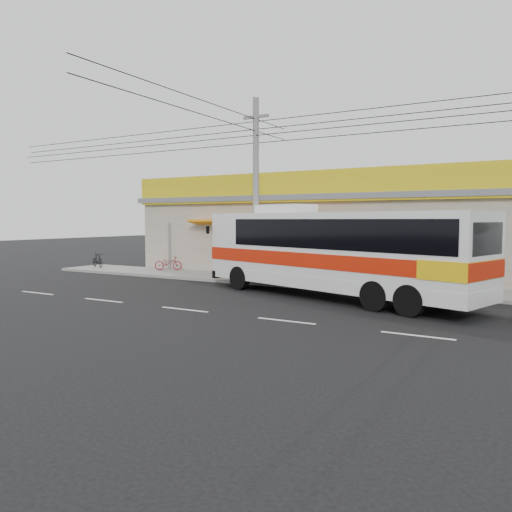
{
  "coord_description": "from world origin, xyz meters",
  "views": [
    {
      "loc": [
        10.84,
        -16.35,
        3.18
      ],
      "look_at": [
        0.33,
        2.0,
        1.63
      ],
      "focal_mm": 35.0,
      "sensor_mm": 36.0,
      "label": 1
    }
  ],
  "objects_px": {
    "coach_bus": "(335,248)",
    "utility_pole": "(256,131)",
    "motorbike_red": "(168,263)",
    "motorbike_dark": "(98,260)"
  },
  "relations": [
    {
      "from": "coach_bus",
      "to": "utility_pole",
      "type": "height_order",
      "value": "utility_pole"
    },
    {
      "from": "motorbike_red",
      "to": "motorbike_dark",
      "type": "height_order",
      "value": "motorbike_dark"
    },
    {
      "from": "motorbike_dark",
      "to": "utility_pole",
      "type": "bearing_deg",
      "value": -74.36
    },
    {
      "from": "motorbike_dark",
      "to": "utility_pole",
      "type": "distance_m",
      "value": 14.07
    },
    {
      "from": "motorbike_red",
      "to": "motorbike_dark",
      "type": "relative_size",
      "value": 1.06
    },
    {
      "from": "motorbike_dark",
      "to": "coach_bus",
      "type": "bearing_deg",
      "value": -80.29
    },
    {
      "from": "coach_bus",
      "to": "motorbike_dark",
      "type": "xyz_separation_m",
      "value": [
        -17.23,
        3.5,
        -1.43
      ]
    },
    {
      "from": "coach_bus",
      "to": "utility_pole",
      "type": "xyz_separation_m",
      "value": [
        -4.97,
        2.31,
        5.37
      ]
    },
    {
      "from": "motorbike_red",
      "to": "utility_pole",
      "type": "bearing_deg",
      "value": -133.57
    },
    {
      "from": "coach_bus",
      "to": "utility_pole",
      "type": "relative_size",
      "value": 0.37
    }
  ]
}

